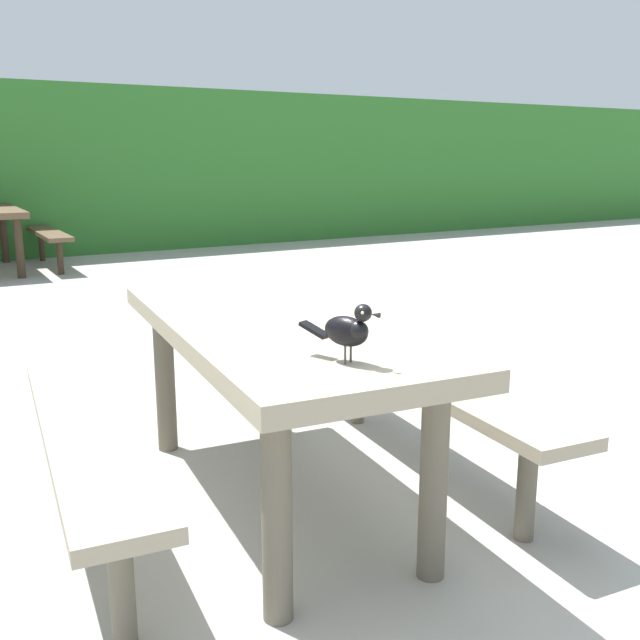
# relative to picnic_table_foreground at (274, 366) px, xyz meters

# --- Properties ---
(ground_plane) EXTENTS (60.00, 60.00, 0.00)m
(ground_plane) POSITION_rel_picnic_table_foreground_xyz_m (-0.31, -0.24, -0.56)
(ground_plane) COLOR #A3A099
(picnic_table_foreground) EXTENTS (1.85, 1.88, 0.74)m
(picnic_table_foreground) POSITION_rel_picnic_table_foreground_xyz_m (0.00, 0.00, 0.00)
(picnic_table_foreground) COLOR gray
(picnic_table_foreground) RESTS_ON ground
(bird_grackle) EXTENTS (0.14, 0.28, 0.18)m
(bird_grackle) POSITION_rel_picnic_table_foreground_xyz_m (-0.08, -0.64, 0.29)
(bird_grackle) COLOR black
(bird_grackle) RESTS_ON picnic_table_foreground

